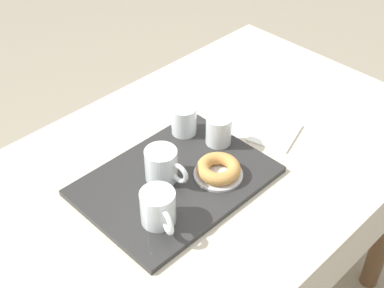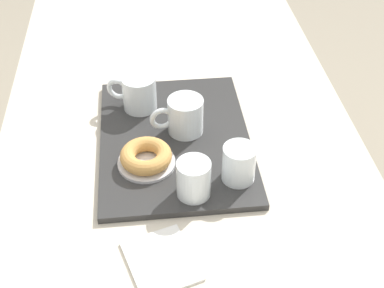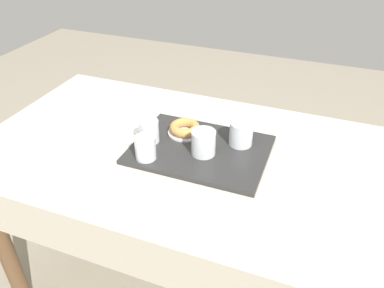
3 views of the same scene
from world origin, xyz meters
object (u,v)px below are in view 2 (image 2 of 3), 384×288
at_px(water_glass_near, 239,165).
at_px(donut_plate_left, 147,163).
at_px(dining_table, 181,175).
at_px(paper_napkin, 161,261).
at_px(tea_mug_right, 139,93).
at_px(sugar_donut_left, 146,156).
at_px(tea_mug_left, 185,117).
at_px(water_glass_far, 194,180).
at_px(serving_tray, 175,140).

xyz_separation_m(water_glass_near, donut_plate_left, (0.06, 0.19, -0.03)).
height_order(dining_table, paper_napkin, paper_napkin).
distance_m(tea_mug_right, sugar_donut_left, 0.21).
xyz_separation_m(tea_mug_left, tea_mug_right, (0.10, 0.10, 0.00)).
distance_m(dining_table, donut_plate_left, 0.17).
relative_size(water_glass_near, water_glass_far, 1.00).
xyz_separation_m(tea_mug_left, sugar_donut_left, (-0.10, 0.09, -0.02)).
height_order(tea_mug_left, sugar_donut_left, tea_mug_left).
relative_size(tea_mug_left, water_glass_far, 1.53).
relative_size(serving_tray, paper_napkin, 3.39).
bearing_deg(donut_plate_left, dining_table, -43.66).
height_order(serving_tray, water_glass_near, water_glass_near).
relative_size(dining_table, paper_napkin, 11.56).
height_order(dining_table, water_glass_near, water_glass_near).
relative_size(water_glass_near, paper_napkin, 0.59).
xyz_separation_m(tea_mug_left, water_glass_far, (-0.20, 0.00, -0.00)).
relative_size(serving_tray, sugar_donut_left, 4.16).
xyz_separation_m(dining_table, serving_tray, (-0.00, 0.01, 0.11)).
xyz_separation_m(serving_tray, sugar_donut_left, (-0.08, 0.07, 0.03)).
height_order(dining_table, water_glass_far, water_glass_far).
xyz_separation_m(dining_table, tea_mug_left, (0.02, -0.01, 0.16)).
bearing_deg(water_glass_near, sugar_donut_left, 71.41).
distance_m(water_glass_far, paper_napkin, 0.17).
distance_m(water_glass_near, water_glass_far, 0.10).
height_order(tea_mug_right, water_glass_near, tea_mug_right).
distance_m(tea_mug_left, water_glass_far, 0.20).
relative_size(serving_tray, water_glass_far, 5.72).
xyz_separation_m(sugar_donut_left, paper_napkin, (-0.25, -0.02, -0.04)).
relative_size(serving_tray, water_glass_near, 5.72).
xyz_separation_m(dining_table, water_glass_near, (-0.15, -0.11, 0.16)).
height_order(water_glass_near, water_glass_far, same).
bearing_deg(dining_table, tea_mug_right, 35.54).
relative_size(donut_plate_left, sugar_donut_left, 1.12).
distance_m(tea_mug_left, paper_napkin, 0.36).
distance_m(tea_mug_right, water_glass_far, 0.32).
bearing_deg(sugar_donut_left, donut_plate_left, 0.00).
height_order(sugar_donut_left, paper_napkin, sugar_donut_left).
bearing_deg(sugar_donut_left, water_glass_near, -108.59).
bearing_deg(tea_mug_right, water_glass_near, -144.12).
relative_size(water_glass_near, donut_plate_left, 0.65).
bearing_deg(paper_napkin, donut_plate_left, 3.52).
bearing_deg(tea_mug_right, paper_napkin, -177.05).
distance_m(tea_mug_right, paper_napkin, 0.45).
height_order(tea_mug_left, water_glass_near, tea_mug_left).
height_order(serving_tray, paper_napkin, serving_tray).
relative_size(tea_mug_left, tea_mug_right, 1.02).
bearing_deg(paper_napkin, tea_mug_left, -12.26).
distance_m(water_glass_near, donut_plate_left, 0.20).
relative_size(dining_table, water_glass_far, 19.51).
xyz_separation_m(serving_tray, water_glass_near, (-0.14, -0.12, 0.04)).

